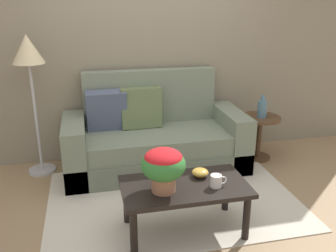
% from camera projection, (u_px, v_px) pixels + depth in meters
% --- Properties ---
extents(ground_plane, '(14.00, 14.00, 0.00)m').
position_uv_depth(ground_plane, '(171.00, 196.00, 3.65)').
color(ground_plane, '#997A56').
extents(wall_back, '(6.40, 0.12, 2.97)m').
position_uv_depth(wall_back, '(148.00, 32.00, 4.24)').
color(wall_back, gray).
rests_on(wall_back, ground).
extents(area_rug, '(2.37, 1.64, 0.01)m').
position_uv_depth(area_rug, '(173.00, 199.00, 3.59)').
color(area_rug, beige).
rests_on(area_rug, ground).
extents(couch, '(2.01, 0.87, 1.08)m').
position_uv_depth(couch, '(153.00, 139.00, 4.19)').
color(couch, '#626B59').
rests_on(couch, ground).
extents(coffee_table, '(1.03, 0.57, 0.44)m').
position_uv_depth(coffee_table, '(185.00, 192.00, 2.99)').
color(coffee_table, black).
rests_on(coffee_table, ground).
extents(side_table, '(0.47, 0.47, 0.53)m').
position_uv_depth(side_table, '(260.00, 130.00, 4.40)').
color(side_table, '#4C331E').
rests_on(side_table, ground).
extents(floor_lamp, '(0.33, 0.33, 1.52)m').
position_uv_depth(floor_lamp, '(29.00, 61.00, 3.76)').
color(floor_lamp, '#B2B2B7').
rests_on(floor_lamp, ground).
extents(potted_plant, '(0.34, 0.34, 0.35)m').
position_uv_depth(potted_plant, '(163.00, 165.00, 2.80)').
color(potted_plant, '#A36B4C').
rests_on(potted_plant, coffee_table).
extents(coffee_mug, '(0.14, 0.09, 0.10)m').
position_uv_depth(coffee_mug, '(216.00, 181.00, 2.92)').
color(coffee_mug, white).
rests_on(coffee_mug, coffee_table).
extents(snack_bowl, '(0.14, 0.14, 0.07)m').
position_uv_depth(snack_bowl, '(200.00, 172.00, 3.09)').
color(snack_bowl, gold).
rests_on(snack_bowl, coffee_table).
extents(table_vase, '(0.11, 0.11, 0.26)m').
position_uv_depth(table_vase, '(262.00, 108.00, 4.29)').
color(table_vase, slate).
rests_on(table_vase, side_table).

